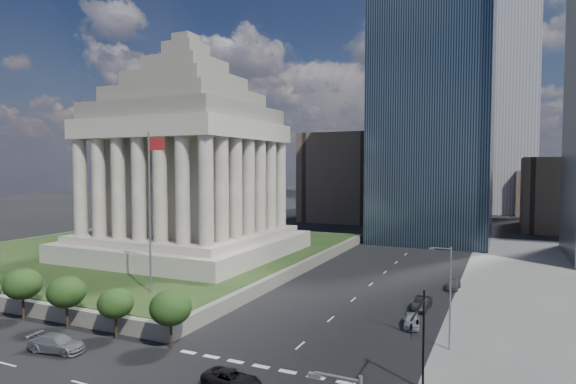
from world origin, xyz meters
The scene contains 16 objects.
ground centered at (0.00, 100.00, 0.00)m, with size 500.00×500.00×0.00m, color black.
plaza_terrace centered at (-45.00, 50.00, 0.90)m, with size 66.00×70.00×1.80m, color #666357.
plaza_lawn centered at (-45.00, 50.00, 1.85)m, with size 64.00×68.00×0.10m, color #203515.
war_memorial centered at (-34.00, 48.00, 21.40)m, with size 34.00×34.00×39.00m, color gray, non-canonical shape.
flagpole centered at (-21.83, 24.00, 13.11)m, with size 2.52×0.24×20.00m.
tree_row centered at (-35.50, 14.00, 3.00)m, with size 53.00×4.00×6.00m, color black, non-canonical shape.
midrise_glass centered at (2.00, 95.00, 30.00)m, with size 26.00×26.00×60.00m, color black.
building_filler_ne centered at (32.00, 130.00, 10.00)m, with size 20.00×30.00×20.00m, color #513D37.
building_filler_nw centered at (-30.00, 130.00, 14.00)m, with size 24.00×30.00×28.00m, color #513D37.
traffic_signal_ne centered at (12.50, 13.70, 5.25)m, with size 0.30×5.74×8.00m.
street_lamp_north centered at (13.33, 25.00, 5.66)m, with size 2.13×0.22×10.00m.
pickup_truck centered at (-1.42, 9.45, 0.70)m, with size 5.01×2.31×1.39m, color black.
suv_grey centered at (-20.44, 8.89, 0.81)m, with size 2.28×5.60×1.63m, color slate.
parked_sedan_near centered at (9.00, 30.15, 0.73)m, with size 4.28×1.72×1.46m, color #9B9DA3.
parked_sedan_mid centered at (9.00, 37.04, 0.77)m, with size 1.64×4.69×1.55m, color black.
parked_sedan_far centered at (11.50, 49.03, 0.71)m, with size 1.68×4.19×1.43m, color #4F5256.
Camera 1 is at (18.24, -22.77, 17.70)m, focal length 30.00 mm.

